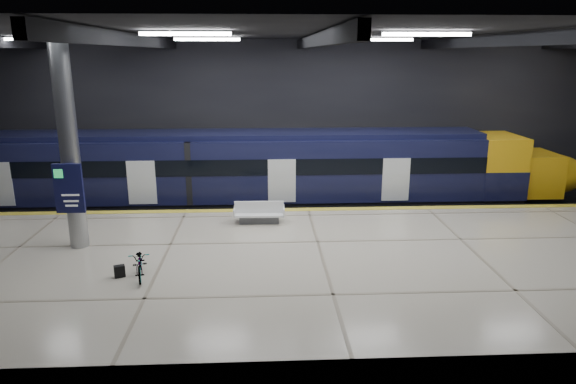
{
  "coord_description": "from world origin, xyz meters",
  "views": [
    {
      "loc": [
        -1.82,
        -17.46,
        7.33
      ],
      "look_at": [
        -0.89,
        1.5,
        2.2
      ],
      "focal_mm": 32.0,
      "sensor_mm": 36.0,
      "label": 1
    }
  ],
  "objects": [
    {
      "name": "safety_strip",
      "position": [
        0.0,
        2.75,
        1.11
      ],
      "size": [
        30.0,
        0.4,
        0.01
      ],
      "primitive_type": "cube",
      "color": "yellow",
      "rests_on": "platform"
    },
    {
      "name": "bench",
      "position": [
        -2.01,
        1.15,
        1.4
      ],
      "size": [
        1.93,
        0.82,
        0.85
      ],
      "rotation": [
        0.0,
        0.0,
        -0.02
      ],
      "color": "#595B60",
      "rests_on": "platform"
    },
    {
      "name": "pannier_bag",
      "position": [
        -6.0,
        -3.58,
        1.28
      ],
      "size": [
        0.34,
        0.28,
        0.35
      ],
      "primitive_type": "cube",
      "rotation": [
        0.0,
        0.0,
        0.37
      ],
      "color": "black",
      "rests_on": "platform"
    },
    {
      "name": "rails",
      "position": [
        0.0,
        5.5,
        0.08
      ],
      "size": [
        30.0,
        1.52,
        0.16
      ],
      "color": "gray",
      "rests_on": "ground"
    },
    {
      "name": "room_shell",
      "position": [
        -0.0,
        0.0,
        5.72
      ],
      "size": [
        30.1,
        16.1,
        8.05
      ],
      "color": "black",
      "rests_on": "ground"
    },
    {
      "name": "ground",
      "position": [
        0.0,
        0.0,
        0.0
      ],
      "size": [
        30.0,
        30.0,
        0.0
      ],
      "primitive_type": "plane",
      "color": "black",
      "rests_on": "ground"
    },
    {
      "name": "train",
      "position": [
        -2.24,
        5.5,
        2.06
      ],
      "size": [
        29.4,
        2.84,
        3.79
      ],
      "color": "black",
      "rests_on": "ground"
    },
    {
      "name": "bicycle",
      "position": [
        -5.4,
        -3.58,
        1.52
      ],
      "size": [
        0.89,
        1.69,
        0.84
      ],
      "primitive_type": "imported",
      "rotation": [
        0.0,
        0.0,
        0.21
      ],
      "color": "#99999E",
      "rests_on": "platform"
    },
    {
      "name": "info_column",
      "position": [
        -8.0,
        -1.03,
        4.46
      ],
      "size": [
        0.9,
        0.78,
        6.9
      ],
      "color": "#9EA0A5",
      "rests_on": "platform"
    },
    {
      "name": "platform",
      "position": [
        0.0,
        -2.5,
        0.55
      ],
      "size": [
        30.0,
        11.0,
        1.1
      ],
      "primitive_type": "cube",
      "color": "beige",
      "rests_on": "ground"
    }
  ]
}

